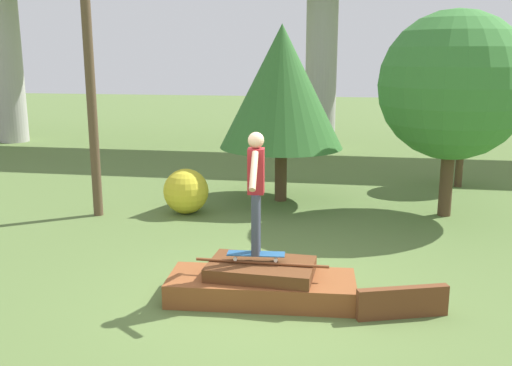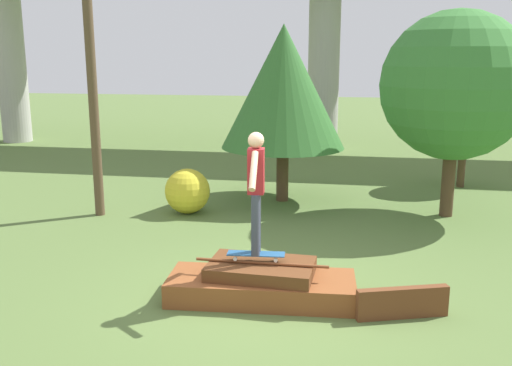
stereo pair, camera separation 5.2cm
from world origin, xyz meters
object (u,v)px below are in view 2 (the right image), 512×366
Objects in this scene: tree_mid_back at (283,87)px; bush_yellow_flowering at (187,191)px; skater at (256,184)px; skateboard at (256,254)px; tree_behind_right at (455,86)px; tree_behind_left at (465,119)px; utility_pole at (88,21)px.

tree_mid_back is 3.23m from bush_yellow_flowering.
skater reaches higher than bush_yellow_flowering.
bush_yellow_flowering is at bearing 118.71° from skateboard.
tree_behind_right is at bearing 55.98° from skater.
skateboard is 0.20× the size of tree_mid_back.
bush_yellow_flowering is at bearing -142.38° from tree_mid_back.
tree_behind_left is at bearing 26.72° from tree_mid_back.
tree_behind_right is (-0.77, -2.91, 0.98)m from tree_behind_left.
tree_mid_back is at bearing 93.67° from skateboard.
skater is at bearing -124.02° from tree_behind_right.
utility_pole is at bearing 138.33° from skateboard.
skateboard is 6.43m from utility_pole.
bush_yellow_flowering is at bearing -172.10° from tree_behind_right.
skater is at bearing 135.00° from skateboard.
tree_behind_left is at bearing 62.47° from skater.
utility_pole reaches higher than skateboard.
tree_behind_left is 7.40m from bush_yellow_flowering.
utility_pole is 8.00× the size of bush_yellow_flowering.
skater is 5.96m from utility_pole.
skateboard is 1.01m from skater.
skateboard is at bearing -124.02° from tree_behind_right.
utility_pole is at bearing -170.47° from tree_behind_right.
skater is 4.82m from bush_yellow_flowering.
bush_yellow_flowering is (-2.24, 4.10, -1.17)m from skater.
tree_behind_left is at bearing 27.00° from utility_pole.
tree_behind_left reaches higher than skateboard.
tree_behind_left is (4.05, 7.77, 0.13)m from skater.
utility_pole is (-4.08, 3.63, 2.39)m from skater.
tree_behind_left is at bearing 62.47° from skateboard.
bush_yellow_flowering reaches higher than skateboard.
tree_behind_right reaches higher than bush_yellow_flowering.
tree_mid_back is at bearing 27.34° from utility_pole.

